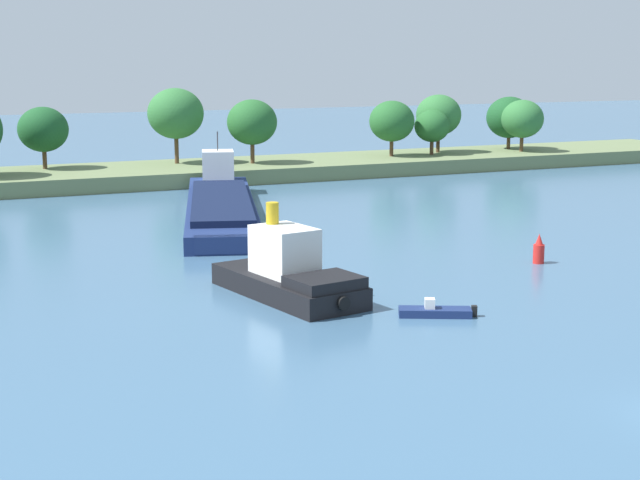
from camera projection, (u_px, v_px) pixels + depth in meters
name	position (u px, v px, depth m)	size (l,w,h in m)	color
treeline_island	(310.00, 149.00, 106.39)	(97.20, 13.59, 9.55)	#66754C
fishing_skiff	(436.00, 311.00, 48.26)	(3.82, 2.60, 0.91)	navy
tugboat	(289.00, 274.00, 51.90)	(5.67, 10.62, 4.98)	black
cargo_barge	(221.00, 203.00, 78.85)	(14.51, 31.81, 5.86)	navy
channel_buoy_red	(539.00, 251.00, 60.48)	(0.70, 0.70, 1.90)	red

